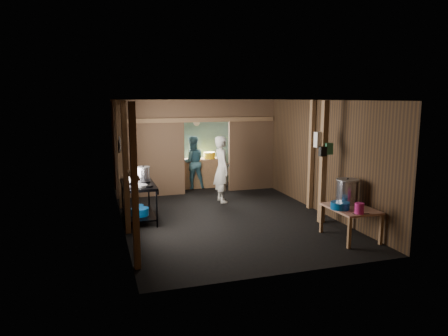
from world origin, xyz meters
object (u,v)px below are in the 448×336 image
object	(u,v)px
prep_table	(350,223)
gas_range	(139,202)
stock_pot	(347,192)
yellow_tub	(209,155)
stove_pot_large	(143,173)
cook	(222,169)
pink_bucket	(359,208)

from	to	relation	value
prep_table	gas_range	bearing A→B (deg)	147.07
prep_table	stock_pot	world-z (taller)	stock_pot
prep_table	yellow_tub	bearing A→B (deg)	103.74
gas_range	stove_pot_large	size ratio (longest dim) A/B	4.60
prep_table	stove_pot_large	size ratio (longest dim) A/B	3.35
stove_pot_large	prep_table	bearing A→B (deg)	-38.79
cook	yellow_tub	bearing A→B (deg)	-7.29
prep_table	stove_pot_large	xyz separation A→B (m)	(-3.54, 2.85, 0.66)
stove_pot_large	stock_pot	bearing A→B (deg)	-35.13
prep_table	stock_pot	xyz separation A→B (m)	(0.10, 0.29, 0.54)
prep_table	yellow_tub	distance (m)	5.53
stove_pot_large	cook	xyz separation A→B (m)	(2.04, 0.58, -0.11)
prep_table	cook	world-z (taller)	cook
stove_pot_large	pink_bucket	xyz separation A→B (m)	(3.43, -3.25, -0.26)
stock_pot	yellow_tub	distance (m)	5.24
pink_bucket	cook	world-z (taller)	cook
stove_pot_large	stock_pot	xyz separation A→B (m)	(3.64, -2.56, -0.12)
stock_pot	yellow_tub	world-z (taller)	stock_pot
pink_bucket	yellow_tub	world-z (taller)	yellow_tub
gas_range	prep_table	size ratio (longest dim) A/B	1.37
gas_range	pink_bucket	bearing A→B (deg)	-37.93
gas_range	yellow_tub	size ratio (longest dim) A/B	4.05
gas_range	cook	xyz separation A→B (m)	(2.21, 1.02, 0.44)
stove_pot_large	pink_bucket	world-z (taller)	stove_pot_large
pink_bucket	cook	bearing A→B (deg)	109.98
pink_bucket	yellow_tub	size ratio (longest dim) A/B	0.57
gas_range	stove_pot_large	xyz separation A→B (m)	(0.17, 0.44, 0.55)
stove_pot_large	gas_range	bearing A→B (deg)	-111.02
prep_table	stock_pot	bearing A→B (deg)	71.12
prep_table	yellow_tub	size ratio (longest dim) A/B	2.95
stock_pot	cook	world-z (taller)	cook
stove_pot_large	cook	distance (m)	2.13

